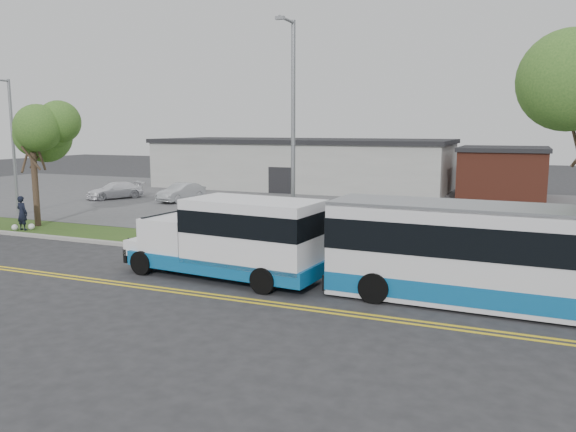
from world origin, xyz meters
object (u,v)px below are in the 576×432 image
at_px(pedestrian, 22,213).
at_px(streetlight_far, 12,142).
at_px(shuttle_bus, 236,236).
at_px(parked_car_b, 115,190).
at_px(streetlight_near, 293,130).
at_px(transit_bus, 513,257).
at_px(tree_west, 32,131).
at_px(parked_car_a, 181,192).

bearing_deg(pedestrian, streetlight_far, -36.88).
bearing_deg(shuttle_bus, pedestrian, 170.47).
xyz_separation_m(pedestrian, parked_car_b, (-4.37, 12.36, -0.28)).
xyz_separation_m(streetlight_far, parked_car_b, (-0.01, 8.84, -3.77)).
relative_size(streetlight_near, shuttle_bus, 1.23).
height_order(transit_bus, parked_car_b, transit_bus).
height_order(tree_west, streetlight_far, streetlight_far).
bearing_deg(tree_west, transit_bus, -11.45).
bearing_deg(parked_car_b, tree_west, -41.82).
xyz_separation_m(streetlight_near, parked_car_a, (-13.52, 12.03, -4.48)).
bearing_deg(streetlight_near, shuttle_bus, -93.47).
bearing_deg(shuttle_bus, transit_bus, 6.71).
relative_size(streetlight_far, transit_bus, 0.72).
bearing_deg(streetlight_near, pedestrian, -176.76).
xyz_separation_m(tree_west, transit_bus, (23.80, -4.82, -3.58)).
bearing_deg(transit_bus, parked_car_a, 145.06).
height_order(parked_car_a, parked_car_b, parked_car_a).
xyz_separation_m(pedestrian, parked_car_a, (1.12, 12.86, -0.23)).
height_order(shuttle_bus, transit_bus, transit_bus).
bearing_deg(parked_car_b, transit_bus, -1.49).
distance_m(tree_west, shuttle_bus, 15.98).
bearing_deg(shuttle_bus, tree_west, 166.18).
bearing_deg(tree_west, shuttle_bus, -18.99).
bearing_deg(streetlight_far, streetlight_near, -8.05).
xyz_separation_m(tree_west, parked_car_a, (1.48, 11.56, -4.37)).
bearing_deg(parked_car_a, parked_car_b, -167.06).
relative_size(tree_west, streetlight_far, 0.86).
height_order(tree_west, parked_car_a, tree_west).
relative_size(streetlight_far, parked_car_a, 2.03).
relative_size(streetlight_near, parked_car_a, 2.41).
bearing_deg(pedestrian, streetlight_near, -174.77).
relative_size(streetlight_near, transit_bus, 0.86).
relative_size(tree_west, pedestrian, 3.91).
relative_size(streetlight_near, pedestrian, 5.37).
bearing_deg(streetlight_far, parked_car_b, 90.09).
bearing_deg(pedestrian, parked_car_a, -92.99).
height_order(transit_bus, parked_car_a, transit_bus).
xyz_separation_m(shuttle_bus, transit_bus, (9.08, 0.25, 0.00)).
relative_size(tree_west, streetlight_near, 0.73).
height_order(shuttle_bus, parked_car_b, shuttle_bus).
bearing_deg(pedestrian, parked_car_b, -68.51).
relative_size(streetlight_far, pedestrian, 4.52).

